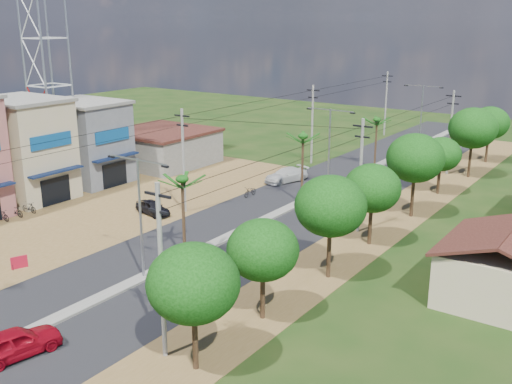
% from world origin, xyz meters
% --- Properties ---
extents(ground, '(160.00, 160.00, 0.00)m').
position_xyz_m(ground, '(0.00, 0.00, 0.00)').
color(ground, black).
rests_on(ground, ground).
extents(road, '(12.00, 110.00, 0.04)m').
position_xyz_m(road, '(0.00, 15.00, 0.02)').
color(road, black).
rests_on(road, ground).
extents(median, '(1.00, 90.00, 0.18)m').
position_xyz_m(median, '(0.00, 18.00, 0.09)').
color(median, '#605E56').
rests_on(median, ground).
extents(dirt_lot_west, '(18.00, 46.00, 0.04)m').
position_xyz_m(dirt_lot_west, '(-15.00, 8.00, 0.02)').
color(dirt_lot_west, brown).
rests_on(dirt_lot_west, ground).
extents(dirt_shoulder_east, '(5.00, 90.00, 0.03)m').
position_xyz_m(dirt_shoulder_east, '(8.50, 15.00, 0.01)').
color(dirt_shoulder_east, brown).
rests_on(dirt_shoulder_east, ground).
extents(shophouse_cream, '(9.00, 6.40, 9.30)m').
position_xyz_m(shophouse_cream, '(-21.98, 7.00, 4.66)').
color(shophouse_cream, tan).
rests_on(shophouse_cream, ground).
extents(shophouse_grey, '(9.00, 6.40, 8.30)m').
position_xyz_m(shophouse_grey, '(-21.98, 14.00, 4.16)').
color(shophouse_grey, '#54575C').
rests_on(shophouse_grey, ground).
extents(low_shed, '(10.40, 10.40, 3.95)m').
position_xyz_m(low_shed, '(-21.00, 24.00, 1.97)').
color(low_shed, '#605E56').
rests_on(low_shed, ground).
extents(house_east_near, '(7.60, 7.50, 4.60)m').
position_xyz_m(house_east_near, '(20.00, 10.00, 2.39)').
color(house_east_near, tan).
rests_on(house_east_near, ground).
extents(tree_east_a, '(4.40, 4.40, 6.37)m').
position_xyz_m(tree_east_a, '(9.50, -6.00, 4.49)').
color(tree_east_a, black).
rests_on(tree_east_a, ground).
extents(tree_east_b, '(4.00, 4.00, 5.83)m').
position_xyz_m(tree_east_b, '(9.30, 0.00, 4.11)').
color(tree_east_b, black).
rests_on(tree_east_b, ground).
extents(tree_east_c, '(4.60, 4.60, 6.83)m').
position_xyz_m(tree_east_c, '(9.70, 7.00, 4.86)').
color(tree_east_c, black).
rests_on(tree_east_c, ground).
extents(tree_east_d, '(4.20, 4.20, 6.13)m').
position_xyz_m(tree_east_d, '(9.40, 14.00, 4.34)').
color(tree_east_d, black).
rests_on(tree_east_d, ground).
extents(tree_east_e, '(4.80, 4.80, 7.14)m').
position_xyz_m(tree_east_e, '(9.60, 22.00, 5.09)').
color(tree_east_e, black).
rests_on(tree_east_e, ground).
extents(tree_east_f, '(3.80, 3.80, 5.52)m').
position_xyz_m(tree_east_f, '(9.20, 30.00, 3.89)').
color(tree_east_f, black).
rests_on(tree_east_f, ground).
extents(tree_east_g, '(5.00, 5.00, 7.38)m').
position_xyz_m(tree_east_g, '(9.80, 38.00, 5.24)').
color(tree_east_g, black).
rests_on(tree_east_g, ground).
extents(tree_east_h, '(4.40, 4.40, 6.52)m').
position_xyz_m(tree_east_h, '(9.50, 46.00, 4.64)').
color(tree_east_h, black).
rests_on(tree_east_h, ground).
extents(palm_median_near, '(2.00, 2.00, 6.15)m').
position_xyz_m(palm_median_near, '(0.00, 4.00, 5.54)').
color(palm_median_near, black).
rests_on(palm_median_near, ground).
extents(palm_median_mid, '(2.00, 2.00, 6.55)m').
position_xyz_m(palm_median_mid, '(0.00, 20.00, 5.90)').
color(palm_median_mid, black).
rests_on(palm_median_mid, ground).
extents(palm_median_far, '(2.00, 2.00, 5.85)m').
position_xyz_m(palm_median_far, '(0.00, 36.00, 5.26)').
color(palm_median_far, black).
rests_on(palm_median_far, ground).
extents(streetlight_near, '(5.10, 0.18, 8.00)m').
position_xyz_m(streetlight_near, '(0.00, 0.00, 4.79)').
color(streetlight_near, gray).
rests_on(streetlight_near, ground).
extents(streetlight_mid, '(5.10, 0.18, 8.00)m').
position_xyz_m(streetlight_mid, '(0.00, 25.00, 4.79)').
color(streetlight_mid, gray).
rests_on(streetlight_mid, ground).
extents(streetlight_far, '(5.10, 0.18, 8.00)m').
position_xyz_m(streetlight_far, '(0.00, 50.00, 4.79)').
color(streetlight_far, gray).
rests_on(streetlight_far, ground).
extents(utility_pole_w_b, '(1.60, 0.24, 9.00)m').
position_xyz_m(utility_pole_w_b, '(-7.00, 12.00, 4.76)').
color(utility_pole_w_b, '#605E56').
rests_on(utility_pole_w_b, ground).
extents(utility_pole_w_c, '(1.60, 0.24, 9.00)m').
position_xyz_m(utility_pole_w_c, '(-7.00, 34.00, 4.76)').
color(utility_pole_w_c, '#605E56').
rests_on(utility_pole_w_c, ground).
extents(utility_pole_w_d, '(1.60, 0.24, 9.00)m').
position_xyz_m(utility_pole_w_d, '(-7.00, 55.00, 4.76)').
color(utility_pole_w_d, '#605E56').
rests_on(utility_pole_w_d, ground).
extents(utility_pole_e_a, '(1.60, 0.24, 9.00)m').
position_xyz_m(utility_pole_e_a, '(7.50, -6.00, 4.76)').
color(utility_pole_e_a, '#605E56').
rests_on(utility_pole_e_a, ground).
extents(utility_pole_e_b, '(1.60, 0.24, 9.00)m').
position_xyz_m(utility_pole_e_b, '(7.50, 16.00, 4.76)').
color(utility_pole_e_b, '#605E56').
rests_on(utility_pole_e_b, ground).
extents(utility_pole_e_c, '(1.60, 0.24, 9.00)m').
position_xyz_m(utility_pole_e_c, '(7.50, 38.00, 4.76)').
color(utility_pole_e_c, '#605E56').
rests_on(utility_pole_e_c, ground).
extents(car_red_near, '(2.65, 4.71, 1.51)m').
position_xyz_m(car_red_near, '(1.50, -10.28, 0.76)').
color(car_red_near, maroon).
rests_on(car_red_near, ground).
extents(car_silver_mid, '(1.98, 4.31, 1.37)m').
position_xyz_m(car_silver_mid, '(3.11, 9.26, 0.69)').
color(car_silver_mid, '#A7AAB0').
rests_on(car_silver_mid, ground).
extents(car_white_far, '(3.40, 5.21, 1.40)m').
position_xyz_m(car_white_far, '(-5.00, 25.32, 0.70)').
color(car_white_far, '#A9A9A5').
rests_on(car_white_far, ground).
extents(car_parked_dark, '(3.80, 2.08, 1.22)m').
position_xyz_m(car_parked_dark, '(-8.74, 9.81, 0.61)').
color(car_parked_dark, black).
rests_on(car_parked_dark, ground).
extents(moto_rider_east, '(1.00, 1.65, 0.82)m').
position_xyz_m(moto_rider_east, '(1.84, 0.54, 0.41)').
color(moto_rider_east, black).
rests_on(moto_rider_east, ground).
extents(moto_rider_west_a, '(0.70, 1.85, 0.96)m').
position_xyz_m(moto_rider_west_a, '(-5.00, 18.96, 0.48)').
color(moto_rider_west_a, black).
rests_on(moto_rider_west_a, ground).
extents(moto_rider_west_b, '(0.88, 1.63, 0.94)m').
position_xyz_m(moto_rider_west_b, '(-3.94, 26.82, 0.47)').
color(moto_rider_west_b, black).
rests_on(moto_rider_west_b, ground).
extents(roadside_sign, '(0.47, 1.04, 0.90)m').
position_xyz_m(roadside_sign, '(-8.00, -3.64, 0.45)').
color(roadside_sign, maroon).
rests_on(roadside_sign, ground).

